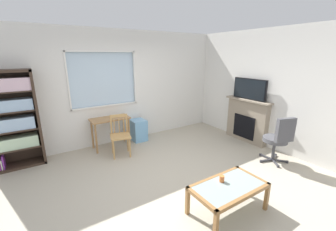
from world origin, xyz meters
TOP-DOWN VIEW (x-y plane):
  - ground at (0.00, 0.00)m, footprint 6.57×5.55m
  - wall_back_with_window at (0.04, 2.28)m, footprint 5.57×0.15m
  - wall_right at (2.84, 0.00)m, footprint 0.12×4.75m
  - bookshelf at (-2.22, 2.03)m, footprint 0.90×0.38m
  - desk_under_window at (-0.38, 1.93)m, footprint 0.89×0.43m
  - wooden_chair at (-0.34, 1.41)m, footprint 0.51×0.49m
  - plastic_drawer_unit at (0.36, 1.98)m, footprint 0.35×0.40m
  - fireplace at (2.69, 0.45)m, footprint 0.26×1.21m
  - tv at (2.67, 0.45)m, footprint 0.06×0.91m
  - office_chair at (2.21, -0.68)m, footprint 0.58×0.61m
  - coffee_table at (0.26, -1.15)m, footprint 1.05×0.59m
  - sippy_cup at (0.24, -1.03)m, footprint 0.07×0.07m

SIDE VIEW (x-z plane):
  - ground at x=0.00m, z-range -0.02..0.00m
  - plastic_drawer_unit at x=0.36m, z-range 0.00..0.54m
  - coffee_table at x=0.26m, z-range 0.15..0.58m
  - wooden_chair at x=-0.34m, z-range 0.01..0.91m
  - sippy_cup at x=0.24m, z-range 0.43..0.52m
  - fireplace at x=2.69m, z-range 0.00..1.09m
  - office_chair at x=2.21m, z-range 0.05..1.05m
  - desk_under_window at x=-0.38m, z-range 0.23..0.96m
  - bookshelf at x=-2.22m, z-range 0.07..1.97m
  - wall_back_with_window at x=0.04m, z-range -0.03..2.71m
  - tv at x=2.67m, z-range 1.09..1.60m
  - wall_right at x=2.84m, z-range 0.00..2.74m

